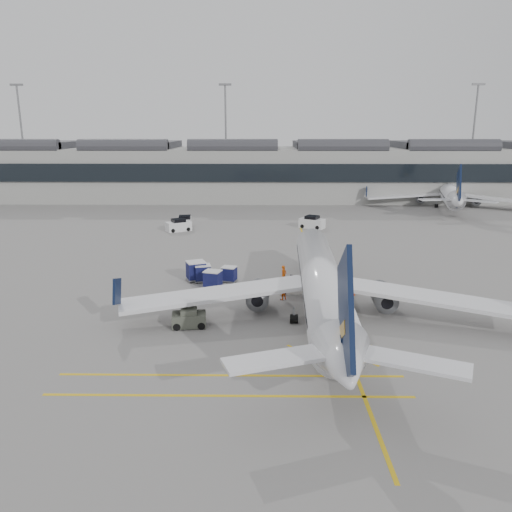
{
  "coord_description": "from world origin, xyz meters",
  "views": [
    {
      "loc": [
        3.98,
        -38.84,
        15.34
      ],
      "look_at": [
        3.41,
        5.01,
        4.0
      ],
      "focal_mm": 35.0,
      "sensor_mm": 36.0,
      "label": 1
    }
  ],
  "objects_px": {
    "airliner_main": "(322,284)",
    "ramp_agent_b": "(282,291)",
    "baggage_cart_a": "(229,274)",
    "ramp_agent_a": "(284,275)",
    "pushback_tug": "(189,319)",
    "belt_loader": "(296,288)"
  },
  "relations": [
    {
      "from": "belt_loader",
      "to": "baggage_cart_a",
      "type": "height_order",
      "value": "belt_loader"
    },
    {
      "from": "ramp_agent_a",
      "to": "ramp_agent_b",
      "type": "height_order",
      "value": "ramp_agent_a"
    },
    {
      "from": "airliner_main",
      "to": "baggage_cart_a",
      "type": "distance_m",
      "value": 12.78
    },
    {
      "from": "baggage_cart_a",
      "to": "pushback_tug",
      "type": "bearing_deg",
      "value": -84.46
    },
    {
      "from": "baggage_cart_a",
      "to": "ramp_agent_b",
      "type": "distance_m",
      "value": 7.53
    },
    {
      "from": "baggage_cart_a",
      "to": "ramp_agent_a",
      "type": "bearing_deg",
      "value": 9.48
    },
    {
      "from": "baggage_cart_a",
      "to": "pushback_tug",
      "type": "distance_m",
      "value": 12.14
    },
    {
      "from": "airliner_main",
      "to": "ramp_agent_b",
      "type": "height_order",
      "value": "airliner_main"
    },
    {
      "from": "airliner_main",
      "to": "belt_loader",
      "type": "xyz_separation_m",
      "value": [
        -1.72,
        6.06,
        -2.34
      ]
    },
    {
      "from": "airliner_main",
      "to": "ramp_agent_a",
      "type": "bearing_deg",
      "value": 109.6
    },
    {
      "from": "airliner_main",
      "to": "ramp_agent_a",
      "type": "relative_size",
      "value": 18.89
    },
    {
      "from": "airliner_main",
      "to": "baggage_cart_a",
      "type": "xyz_separation_m",
      "value": [
        -8.31,
        9.5,
        -1.98
      ]
    },
    {
      "from": "ramp_agent_a",
      "to": "pushback_tug",
      "type": "relative_size",
      "value": 0.68
    },
    {
      "from": "belt_loader",
      "to": "baggage_cart_a",
      "type": "bearing_deg",
      "value": 150.71
    },
    {
      "from": "baggage_cart_a",
      "to": "pushback_tug",
      "type": "relative_size",
      "value": 0.64
    },
    {
      "from": "baggage_cart_a",
      "to": "pushback_tug",
      "type": "height_order",
      "value": "baggage_cart_a"
    },
    {
      "from": "ramp_agent_b",
      "to": "airliner_main",
      "type": "bearing_deg",
      "value": 95.42
    },
    {
      "from": "belt_loader",
      "to": "ramp_agent_a",
      "type": "distance_m",
      "value": 2.95
    },
    {
      "from": "belt_loader",
      "to": "pushback_tug",
      "type": "xyz_separation_m",
      "value": [
        -8.98,
        -8.45,
        0.17
      ]
    },
    {
      "from": "belt_loader",
      "to": "baggage_cart_a",
      "type": "distance_m",
      "value": 7.44
    },
    {
      "from": "baggage_cart_a",
      "to": "belt_loader",
      "type": "bearing_deg",
      "value": -10.71
    },
    {
      "from": "baggage_cart_a",
      "to": "ramp_agent_a",
      "type": "relative_size",
      "value": 0.94
    }
  ]
}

